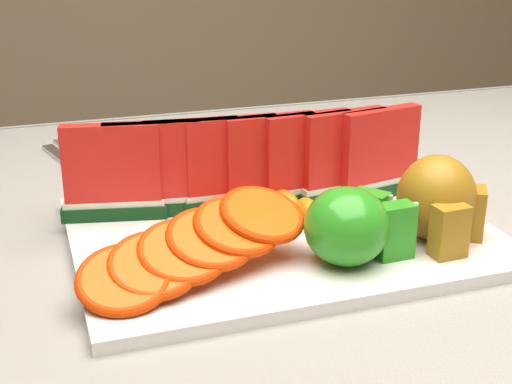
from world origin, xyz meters
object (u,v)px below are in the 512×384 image
object	(u,v)px
platter	(281,233)
pear_cluster	(439,201)
apple_cluster	(353,226)
side_plate	(240,137)
fork	(67,161)

from	to	relation	value
platter	pear_cluster	bearing A→B (deg)	-28.07
apple_cluster	side_plate	bearing A→B (deg)	86.21
platter	side_plate	bearing A→B (deg)	79.46
pear_cluster	side_plate	xyz separation A→B (m)	(-0.07, 0.41, -0.05)
platter	pear_cluster	distance (m)	0.15
fork	pear_cluster	bearing A→B (deg)	-50.97
apple_cluster	pear_cluster	size ratio (longest dim) A/B	1.16
platter	fork	xyz separation A→B (m)	(-0.18, 0.31, -0.00)
side_plate	fork	world-z (taller)	side_plate
fork	platter	bearing A→B (deg)	-60.15
fork	apple_cluster	bearing A→B (deg)	-61.75
pear_cluster	fork	size ratio (longest dim) A/B	0.52
pear_cluster	fork	xyz separation A→B (m)	(-0.31, 0.38, -0.05)
platter	fork	world-z (taller)	platter
apple_cluster	side_plate	size ratio (longest dim) A/B	0.49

